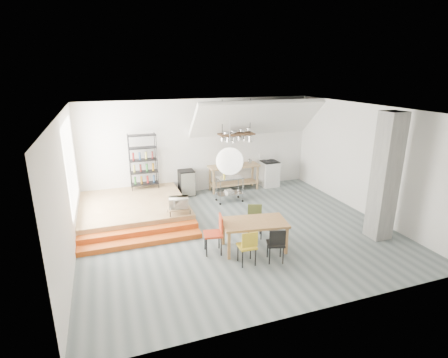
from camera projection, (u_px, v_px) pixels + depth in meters
name	position (u px, v px, depth m)	size (l,w,h in m)	color
floor	(237.00, 231.00, 9.34)	(8.00, 8.00, 0.00)	slate
wall_back	(201.00, 146.00, 12.02)	(8.00, 0.04, 3.20)	silver
wall_left	(67.00, 190.00, 7.61)	(0.04, 7.00, 3.20)	silver
wall_right	(366.00, 160.00, 10.12)	(0.04, 7.00, 3.20)	silver
ceiling	(238.00, 110.00, 8.39)	(8.00, 7.00, 0.02)	white
slope_ceiling	(256.00, 118.00, 11.76)	(4.40, 1.80, 0.15)	white
window_pane	(71.00, 165.00, 8.90)	(0.02, 2.50, 2.20)	white
platform	(134.00, 209.00, 10.30)	(3.00, 3.00, 0.40)	#95734A
step_lower	(142.00, 242.00, 8.58)	(3.00, 0.35, 0.13)	#C55117
step_upper	(140.00, 233.00, 8.88)	(3.00, 0.35, 0.27)	#C55117
concrete_column	(385.00, 177.00, 8.55)	(0.50, 0.50, 3.20)	slate
kitchen_counter	(234.00, 173.00, 12.34)	(1.80, 0.60, 0.91)	#95734A
stove	(269.00, 173.00, 12.83)	(0.60, 0.60, 1.18)	white
pot_rack	(237.00, 136.00, 11.74)	(1.20, 0.50, 1.43)	#392716
wire_shelving	(143.00, 161.00, 11.20)	(0.88, 0.38, 1.80)	black
microwave_shelf	(179.00, 208.00, 9.42)	(0.60, 0.40, 0.16)	#95734A
paper_lantern	(230.00, 161.00, 7.63)	(0.60, 0.60, 0.60)	white
dining_table	(254.00, 224.00, 8.21)	(1.62, 1.07, 0.72)	olive
chair_mustard	(248.00, 245.00, 7.56)	(0.39, 0.39, 0.82)	gold
chair_black	(276.00, 242.00, 7.67)	(0.47, 0.47, 0.82)	black
chair_olive	(255.00, 218.00, 8.92)	(0.49, 0.49, 0.83)	#57632E
chair_red	(216.00, 231.00, 8.07)	(0.49, 0.49, 0.93)	red
rolling_cart	(230.00, 186.00, 11.26)	(0.84, 0.48, 0.82)	silver
mini_fridge	(187.00, 183.00, 11.91)	(0.51, 0.51, 0.87)	black
microwave	(179.00, 203.00, 9.37)	(0.52, 0.35, 0.29)	beige
bowl	(241.00, 164.00, 12.28)	(0.22, 0.22, 0.05)	silver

